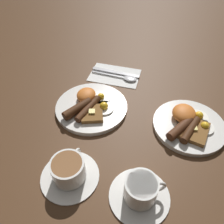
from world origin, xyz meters
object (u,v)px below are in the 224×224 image
object	(u,v)px
teacup_near	(69,171)
knife	(113,72)
breakfast_plate_far	(189,124)
breakfast_plate_near	(91,106)
spoon	(126,78)
teacup_far	(141,191)

from	to	relation	value
teacup_near	knife	world-z (taller)	teacup_near
knife	breakfast_plate_far	bearing A→B (deg)	-32.93
breakfast_plate_far	knife	distance (m)	0.38
breakfast_plate_near	spoon	distance (m)	0.21
teacup_far	knife	bearing A→B (deg)	-152.88
teacup_near	teacup_far	world-z (taller)	teacup_far
teacup_far	spoon	bearing A→B (deg)	-158.24
teacup_far	breakfast_plate_far	bearing A→B (deg)	162.43
breakfast_plate_far	breakfast_plate_near	bearing A→B (deg)	-84.85
breakfast_plate_near	knife	world-z (taller)	breakfast_plate_near
teacup_far	knife	size ratio (longest dim) A/B	0.76
teacup_far	knife	distance (m)	0.53
breakfast_plate_near	spoon	world-z (taller)	breakfast_plate_near
teacup_far	spoon	xyz separation A→B (m)	(-0.44, -0.18, -0.02)
teacup_near	spoon	size ratio (longest dim) A/B	0.81
knife	spoon	size ratio (longest dim) A/B	1.05
knife	spoon	distance (m)	0.07
teacup_near	knife	xyz separation A→B (m)	(-0.48, -0.05, -0.02)
breakfast_plate_far	spoon	world-z (taller)	breakfast_plate_far
teacup_far	knife	xyz separation A→B (m)	(-0.47, -0.24, -0.02)
breakfast_plate_near	breakfast_plate_far	bearing A→B (deg)	95.15
breakfast_plate_far	knife	xyz separation A→B (m)	(-0.20, -0.33, -0.01)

